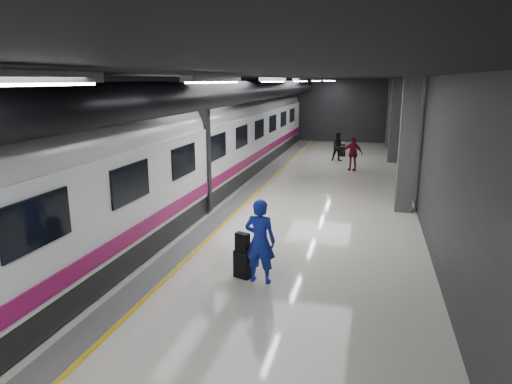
# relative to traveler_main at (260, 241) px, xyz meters

# --- Properties ---
(ground) EXTENTS (40.00, 40.00, 0.00)m
(ground) POSITION_rel_traveler_main_xyz_m (-1.14, 4.77, -0.95)
(ground) COLOR beige
(ground) RESTS_ON ground
(platform_hall) EXTENTS (10.02, 40.02, 4.51)m
(platform_hall) POSITION_rel_traveler_main_xyz_m (-1.42, 5.72, 2.58)
(platform_hall) COLOR black
(platform_hall) RESTS_ON ground
(train) EXTENTS (3.05, 38.00, 4.05)m
(train) POSITION_rel_traveler_main_xyz_m (-4.38, 4.77, 1.12)
(train) COLOR black
(train) RESTS_ON ground
(traveler_main) EXTENTS (0.72, 0.50, 1.91)m
(traveler_main) POSITION_rel_traveler_main_xyz_m (0.00, 0.00, 0.00)
(traveler_main) COLOR #1837B9
(traveler_main) RESTS_ON ground
(suitcase_main) EXTENTS (0.46, 0.38, 0.64)m
(suitcase_main) POSITION_rel_traveler_main_xyz_m (-0.43, 0.13, -0.63)
(suitcase_main) COLOR black
(suitcase_main) RESTS_ON ground
(shoulder_bag) EXTENTS (0.35, 0.27, 0.42)m
(shoulder_bag) POSITION_rel_traveler_main_xyz_m (-0.44, 0.13, -0.11)
(shoulder_bag) COLOR black
(shoulder_bag) RESTS_ON suitcase_main
(traveler_far_a) EXTENTS (0.94, 0.83, 1.63)m
(traveler_far_a) POSITION_rel_traveler_main_xyz_m (0.49, 16.31, -0.14)
(traveler_far_a) COLOR black
(traveler_far_a) RESTS_ON ground
(traveler_far_b) EXTENTS (1.06, 0.65, 1.69)m
(traveler_far_b) POSITION_rel_traveler_main_xyz_m (1.36, 13.76, -0.11)
(traveler_far_b) COLOR maroon
(traveler_far_b) RESTS_ON ground
(suitcase_far) EXTENTS (0.40, 0.28, 0.56)m
(suitcase_far) POSITION_rel_traveler_main_xyz_m (0.59, 18.01, -0.67)
(suitcase_far) COLOR black
(suitcase_far) RESTS_ON ground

